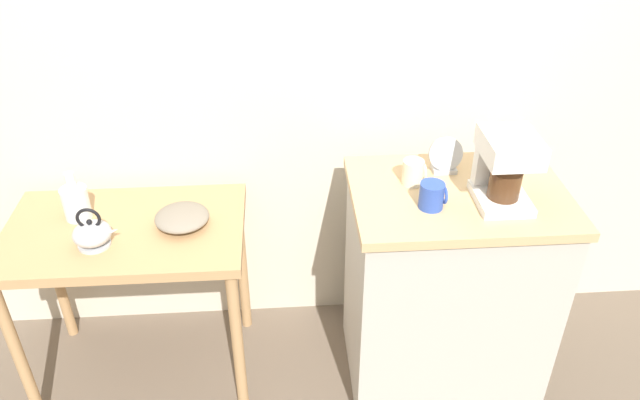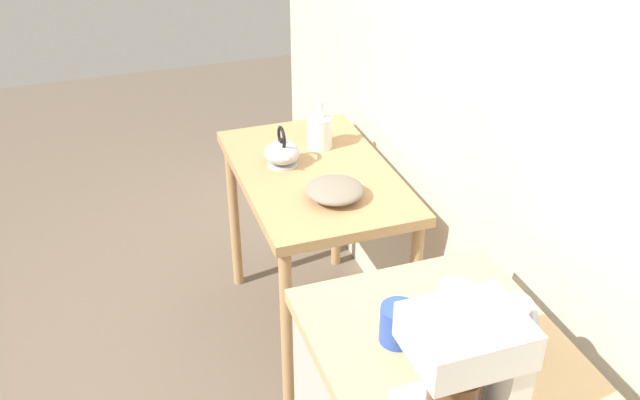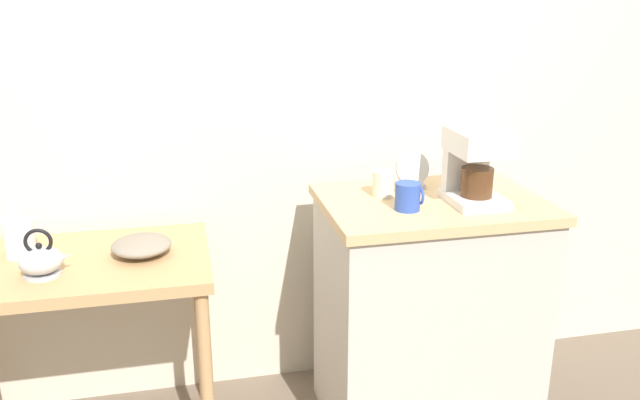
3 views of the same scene
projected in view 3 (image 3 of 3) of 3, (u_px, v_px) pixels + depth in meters
The scene contains 10 objects.
back_wall at pixel (280, 51), 2.49m from camera, with size 4.40×0.10×2.80m, color beige.
wooden_table at pixel (78, 288), 2.20m from camera, with size 0.89×0.56×0.76m.
kitchen_counter at pixel (426, 314), 2.45m from camera, with size 0.78×0.57×0.92m.
bowl_stoneware at pixel (141, 245), 2.20m from camera, with size 0.20×0.20×0.06m.
teakettle at pixel (42, 260), 2.04m from camera, with size 0.17×0.14×0.16m.
glass_carafe_vase at pixel (19, 237), 2.19m from camera, with size 0.10×0.10×0.19m.
coffee_maker at pixel (474, 162), 2.23m from camera, with size 0.18×0.22×0.26m.
mug_blue at pixel (408, 196), 2.18m from camera, with size 0.09×0.09×0.09m.
mug_small_cream at pixel (384, 184), 2.32m from camera, with size 0.09×0.08×0.09m.
table_clock at pixel (412, 172), 2.41m from camera, with size 0.13×0.06×0.14m.
Camera 3 is at (-0.30, -2.08, 1.63)m, focal length 36.33 mm.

